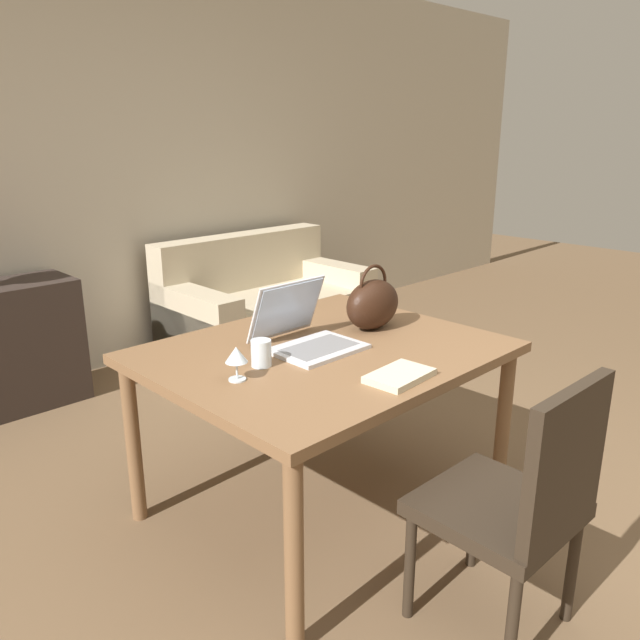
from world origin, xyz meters
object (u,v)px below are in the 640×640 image
Objects in this scene: drinking_glass at (261,353)px; handbag at (373,304)px; laptop at (303,329)px; wine_glass at (236,356)px; chair at (521,498)px; couch at (265,311)px.

handbag is (0.63, 0.01, 0.06)m from drinking_glass.
handbag reaches higher than laptop.
drinking_glass is at bearing -178.82° from handbag.
wine_glass is 0.78m from handbag.
wine_glass is at bearing 114.96° from chair.
laptop is at bearing -125.03° from couch.
handbag is (0.78, 0.06, 0.02)m from wine_glass.
couch is 5.11× the size of handbag.
drinking_glass is at bearing -167.54° from laptop.
wine_glass is at bearing -131.63° from couch.
handbag reaches higher than wine_glass.
drinking_glass reaches higher than couch.
laptop is 0.42m from wine_glass.
drinking_glass is (-0.24, 0.93, 0.29)m from chair.
handbag is (0.37, -0.05, 0.04)m from laptop.
wine_glass is (-0.15, -0.05, 0.04)m from drinking_glass.
laptop is 2.97× the size of wine_glass.
laptop is 1.28× the size of handbag.
chair reaches higher than couch.
handbag is at bearing 68.67° from chair.
laptop is 0.27m from drinking_glass.
drinking_glass is 0.16m from wine_glass.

